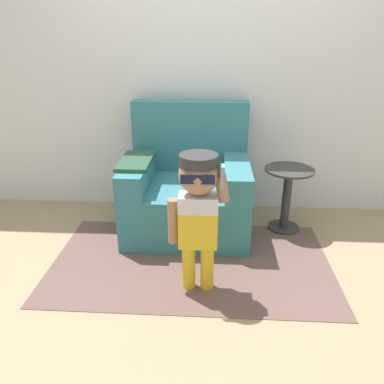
% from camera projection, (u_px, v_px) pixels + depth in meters
% --- Properties ---
extents(ground_plane, '(10.00, 10.00, 0.00)m').
position_uv_depth(ground_plane, '(208.00, 235.00, 3.07)').
color(ground_plane, '#998466').
extents(wall_back, '(10.00, 0.05, 2.60)m').
position_uv_depth(wall_back, '(212.00, 63.00, 3.13)').
color(wall_back, silver).
rests_on(wall_back, ground_plane).
extents(armchair, '(1.00, 0.86, 1.01)m').
position_uv_depth(armchair, '(188.00, 189.00, 3.10)').
color(armchair, teal).
rests_on(armchair, ground_plane).
extents(person_child, '(0.37, 0.28, 0.90)m').
position_uv_depth(person_child, '(198.00, 203.00, 2.21)').
color(person_child, gold).
rests_on(person_child, ground_plane).
extents(side_table, '(0.39, 0.39, 0.54)m').
position_uv_depth(side_table, '(287.00, 193.00, 3.06)').
color(side_table, '#333333').
rests_on(side_table, ground_plane).
extents(rug, '(1.99, 1.14, 0.01)m').
position_uv_depth(rug, '(191.00, 261.00, 2.71)').
color(rug, brown).
rests_on(rug, ground_plane).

